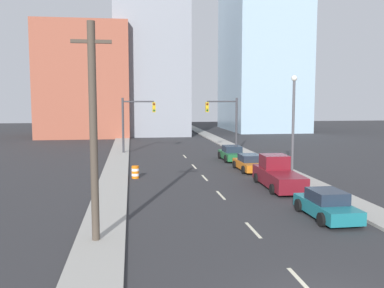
{
  "coord_description": "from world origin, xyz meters",
  "views": [
    {
      "loc": [
        -5.46,
        -10.82,
        5.99
      ],
      "look_at": [
        -0.43,
        24.71,
        2.2
      ],
      "focal_mm": 40.0,
      "sensor_mm": 36.0,
      "label": 1
    }
  ],
  "objects_px": {
    "utility_pole_left_near": "(93,132)",
    "traffic_barrel": "(135,172)",
    "street_lamp": "(293,118)",
    "sedan_green": "(232,154)",
    "traffic_signal_left": "(132,118)",
    "sedan_teal": "(327,205)",
    "pickup_truck_maroon": "(277,175)",
    "traffic_signal_right": "(228,118)",
    "sedan_orange": "(250,163)"
  },
  "relations": [
    {
      "from": "traffic_signal_left",
      "to": "traffic_barrel",
      "type": "bearing_deg",
      "value": -89.45
    },
    {
      "from": "traffic_signal_left",
      "to": "pickup_truck_maroon",
      "type": "bearing_deg",
      "value": -63.36
    },
    {
      "from": "pickup_truck_maroon",
      "to": "traffic_signal_right",
      "type": "bearing_deg",
      "value": 88.93
    },
    {
      "from": "street_lamp",
      "to": "traffic_signal_left",
      "type": "bearing_deg",
      "value": 126.96
    },
    {
      "from": "pickup_truck_maroon",
      "to": "sedan_green",
      "type": "bearing_deg",
      "value": 92.03
    },
    {
      "from": "traffic_signal_right",
      "to": "utility_pole_left_near",
      "type": "relative_size",
      "value": 0.67
    },
    {
      "from": "traffic_signal_left",
      "to": "utility_pole_left_near",
      "type": "relative_size",
      "value": 0.67
    },
    {
      "from": "utility_pole_left_near",
      "to": "pickup_truck_maroon",
      "type": "xyz_separation_m",
      "value": [
        11.32,
        9.94,
        -3.79
      ]
    },
    {
      "from": "utility_pole_left_near",
      "to": "traffic_barrel",
      "type": "height_order",
      "value": "utility_pole_left_near"
    },
    {
      "from": "street_lamp",
      "to": "sedan_teal",
      "type": "bearing_deg",
      "value": -102.49
    },
    {
      "from": "utility_pole_left_near",
      "to": "traffic_signal_left",
      "type": "bearing_deg",
      "value": 86.84
    },
    {
      "from": "sedan_orange",
      "to": "sedan_green",
      "type": "bearing_deg",
      "value": 89.61
    },
    {
      "from": "traffic_signal_left",
      "to": "street_lamp",
      "type": "relative_size",
      "value": 0.79
    },
    {
      "from": "traffic_barrel",
      "to": "sedan_green",
      "type": "distance_m",
      "value": 12.61
    },
    {
      "from": "sedan_orange",
      "to": "sedan_teal",
      "type": "bearing_deg",
      "value": -91.24
    },
    {
      "from": "street_lamp",
      "to": "sedan_green",
      "type": "bearing_deg",
      "value": 104.17
    },
    {
      "from": "utility_pole_left_near",
      "to": "sedan_orange",
      "type": "xyz_separation_m",
      "value": [
        11.3,
        16.79,
        -4.02
      ]
    },
    {
      "from": "traffic_signal_right",
      "to": "sedan_orange",
      "type": "height_order",
      "value": "traffic_signal_right"
    },
    {
      "from": "utility_pole_left_near",
      "to": "traffic_barrel",
      "type": "bearing_deg",
      "value": 83.11
    },
    {
      "from": "street_lamp",
      "to": "pickup_truck_maroon",
      "type": "height_order",
      "value": "street_lamp"
    },
    {
      "from": "traffic_signal_right",
      "to": "sedan_green",
      "type": "height_order",
      "value": "traffic_signal_right"
    },
    {
      "from": "traffic_signal_left",
      "to": "sedan_green",
      "type": "height_order",
      "value": "traffic_signal_left"
    },
    {
      "from": "traffic_signal_right",
      "to": "utility_pole_left_near",
      "type": "xyz_separation_m",
      "value": [
        -12.24,
        -29.3,
        0.74
      ]
    },
    {
      "from": "sedan_teal",
      "to": "sedan_orange",
      "type": "height_order",
      "value": "sedan_teal"
    },
    {
      "from": "traffic_signal_left",
      "to": "sedan_green",
      "type": "distance_m",
      "value": 12.0
    },
    {
      "from": "sedan_teal",
      "to": "sedan_orange",
      "type": "distance_m",
      "value": 14.5
    },
    {
      "from": "traffic_barrel",
      "to": "sedan_orange",
      "type": "height_order",
      "value": "sedan_orange"
    },
    {
      "from": "traffic_signal_right",
      "to": "sedan_green",
      "type": "bearing_deg",
      "value": -98.92
    },
    {
      "from": "street_lamp",
      "to": "sedan_green",
      "type": "relative_size",
      "value": 1.72
    },
    {
      "from": "traffic_signal_right",
      "to": "street_lamp",
      "type": "xyz_separation_m",
      "value": [
        1.42,
        -16.01,
        0.62
      ]
    },
    {
      "from": "traffic_signal_left",
      "to": "sedan_teal",
      "type": "height_order",
      "value": "traffic_signal_left"
    },
    {
      "from": "traffic_signal_left",
      "to": "sedan_teal",
      "type": "xyz_separation_m",
      "value": [
        9.61,
        -27.0,
        -3.26
      ]
    },
    {
      "from": "utility_pole_left_near",
      "to": "sedan_orange",
      "type": "relative_size",
      "value": 1.98
    },
    {
      "from": "pickup_truck_maroon",
      "to": "utility_pole_left_near",
      "type": "bearing_deg",
      "value": -137.08
    },
    {
      "from": "street_lamp",
      "to": "traffic_signal_right",
      "type": "bearing_deg",
      "value": 95.09
    },
    {
      "from": "traffic_barrel",
      "to": "pickup_truck_maroon",
      "type": "bearing_deg",
      "value": -25.87
    },
    {
      "from": "utility_pole_left_near",
      "to": "traffic_signal_right",
      "type": "bearing_deg",
      "value": 67.32
    },
    {
      "from": "utility_pole_left_near",
      "to": "sedan_green",
      "type": "distance_m",
      "value": 25.82
    },
    {
      "from": "utility_pole_left_near",
      "to": "sedan_orange",
      "type": "bearing_deg",
      "value": 56.06
    },
    {
      "from": "traffic_signal_left",
      "to": "street_lamp",
      "type": "height_order",
      "value": "street_lamp"
    },
    {
      "from": "traffic_signal_left",
      "to": "traffic_signal_right",
      "type": "height_order",
      "value": "same"
    },
    {
      "from": "traffic_signal_left",
      "to": "traffic_barrel",
      "type": "distance_m",
      "value": 15.11
    },
    {
      "from": "utility_pole_left_near",
      "to": "street_lamp",
      "type": "distance_m",
      "value": 19.06
    },
    {
      "from": "street_lamp",
      "to": "sedan_green",
      "type": "height_order",
      "value": "street_lamp"
    },
    {
      "from": "pickup_truck_maroon",
      "to": "sedan_orange",
      "type": "bearing_deg",
      "value": 91.86
    },
    {
      "from": "pickup_truck_maroon",
      "to": "traffic_barrel",
      "type": "bearing_deg",
      "value": 155.77
    },
    {
      "from": "street_lamp",
      "to": "sedan_teal",
      "type": "height_order",
      "value": "street_lamp"
    },
    {
      "from": "street_lamp",
      "to": "pickup_truck_maroon",
      "type": "bearing_deg",
      "value": -124.97
    },
    {
      "from": "traffic_signal_right",
      "to": "sedan_green",
      "type": "relative_size",
      "value": 1.35
    },
    {
      "from": "utility_pole_left_near",
      "to": "street_lamp",
      "type": "relative_size",
      "value": 1.17
    }
  ]
}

